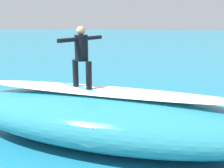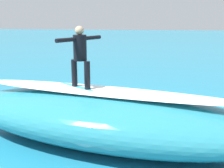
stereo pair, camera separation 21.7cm
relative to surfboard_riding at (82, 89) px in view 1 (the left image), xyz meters
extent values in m
plane|color=teal|center=(-1.16, -2.44, -1.50)|extent=(120.00, 120.00, 0.00)
ellipsoid|color=teal|center=(-0.66, 0.14, -0.77)|extent=(9.21, 4.66, 1.46)
ellipsoid|color=white|center=(-0.66, 0.14, 0.00)|extent=(7.53, 2.52, 0.08)
ellipsoid|color=#33B2D1|center=(0.00, 0.00, 0.00)|extent=(2.19, 1.65, 0.08)
cylinder|color=black|center=(0.21, -0.13, 0.42)|extent=(0.16, 0.16, 0.75)
cylinder|color=black|center=(-0.21, 0.13, 0.42)|extent=(0.16, 0.16, 0.75)
cylinder|color=black|center=(0.00, 0.00, 1.13)|extent=(0.49, 0.49, 0.68)
sphere|color=tan|center=(0.00, 0.00, 1.59)|extent=(0.23, 0.23, 0.23)
cylinder|color=black|center=(0.26, 0.41, 1.37)|extent=(0.41, 0.57, 0.11)
cylinder|color=black|center=(-0.26, -0.41, 1.37)|extent=(0.41, 0.57, 0.11)
ellipsoid|color=#33B2D1|center=(-1.26, -3.55, -1.46)|extent=(2.11, 0.83, 0.08)
cylinder|color=black|center=(-1.26, -3.55, -1.27)|extent=(0.88, 0.44, 0.30)
sphere|color=#936B4C|center=(-1.77, -3.63, -1.21)|extent=(0.21, 0.21, 0.21)
cylinder|color=black|center=(-0.51, -3.33, -1.35)|extent=(0.72, 0.25, 0.13)
cylinder|color=black|center=(-0.48, -3.50, -1.35)|extent=(0.72, 0.25, 0.13)
ellipsoid|color=white|center=(1.14, -3.20, -1.42)|extent=(0.62, 0.53, 0.16)
ellipsoid|color=white|center=(-0.39, -2.80, -1.45)|extent=(0.93, 0.96, 0.10)
ellipsoid|color=white|center=(0.58, -0.57, -1.45)|extent=(0.53, 0.62, 0.10)
camera|label=1|loc=(-1.57, 7.12, 1.97)|focal=43.71mm
camera|label=2|loc=(-1.79, 7.10, 1.97)|focal=43.71mm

